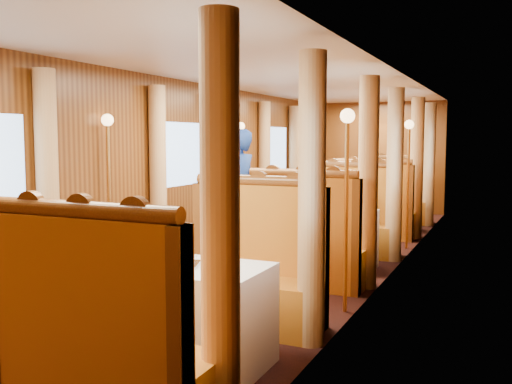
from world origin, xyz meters
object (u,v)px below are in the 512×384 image
Objects in this scene: banquette_far_fwd at (375,213)px; fruit_plate at (222,270)px; banquette_far_aft at (397,201)px; rose_vase_mid at (334,197)px; teapot_left at (165,255)px; banquette_mid_fwd at (306,250)px; rose_vase_far at (389,179)px; passenger at (349,205)px; teapot_back at (184,253)px; table_mid at (332,239)px; banquette_near_fwd at (103,358)px; teapot_right at (186,260)px; banquette_mid_aft at (353,225)px; table_near at (194,316)px; tea_tray at (175,264)px; banquette_near_aft at (252,279)px; steward at (239,191)px; table_far at (387,209)px.

fruit_plate is (0.28, -6.08, 0.35)m from banquette_far_fwd.
rose_vase_mid is (0.01, -4.52, 0.50)m from banquette_far_aft.
banquette_mid_fwd is at bearing 90.15° from teapot_left.
rose_vase_far is 0.47× the size of passenger.
teapot_back is (-0.13, -7.93, 0.40)m from banquette_far_aft.
banquette_near_fwd is at bearing -90.00° from table_mid.
banquette_near_fwd is 1.01m from teapot_right.
banquette_far_fwd is 7.19× the size of teapot_left.
banquette_mid_aft is 1.00× the size of banquette_far_aft.
banquette_near_fwd reaches higher than teapot_left.
passenger is (-0.00, -3.72, 0.32)m from banquette_far_aft.
teapot_back reaches higher than fruit_plate.
table_near is 5.63× the size of teapot_left.
banquette_mid_aft is at bearing 90.00° from banquette_mid_fwd.
banquette_mid_aft reaches higher than fruit_plate.
banquette_near_aft is at bearing 82.75° from tea_tray.
banquette_mid_aft is 3.94× the size of tea_tray.
table_mid is 0.78× the size of banquette_far_fwd.
steward reaches higher than banquette_mid_fwd.
steward reaches higher than banquette_mid_aft.
steward reaches higher than table_mid.
fruit_plate is (0.28, 0.92, 0.35)m from banquette_near_fwd.
passenger is at bearing -90.27° from rose_vase_far.
banquette_far_fwd is at bearing 90.00° from banquette_mid_fwd.
teapot_left is (-0.20, -2.55, 0.40)m from banquette_mid_fwd.
rose_vase_mid is 1.00× the size of rose_vase_far.
banquette_near_fwd reaches higher than table_mid.
teapot_left is 0.10× the size of steward.
teapot_right is 0.08× the size of steward.
tea_tray is 0.94× the size of rose_vase_far.
rose_vase_far reaches higher than teapot_right.
fruit_plate reaches higher than table_far.
tea_tray is at bearing -92.39° from rose_vase_mid.
table_far is at bearing -90.00° from banquette_far_aft.
banquette_mid_aft reaches higher than passenger.
steward is at bearing -128.78° from banquette_far_fwd.
rose_vase_mid is (0.01, 1.01, 0.50)m from banquette_mid_fwd.
table_far is at bearing 92.28° from fruit_plate.
banquette_far_fwd reaches higher than table_far.
banquette_mid_aft is at bearing 90.00° from table_mid.
banquette_far_aft is 4.55m from rose_vase_mid.
teapot_right is 4.38m from passenger.
steward is (-1.59, 0.51, 0.53)m from table_mid.
banquette_mid_fwd is 3.72× the size of rose_vase_far.
banquette_far_aft is at bearing 90.00° from banquette_far_fwd.
banquette_far_fwd reaches higher than fruit_plate.
table_near is 3.54m from rose_vase_mid.
teapot_left is 0.19m from teapot_right.
steward is (-1.87, 4.11, 0.13)m from fruit_plate.
rose_vase_mid reaches higher than table_mid.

